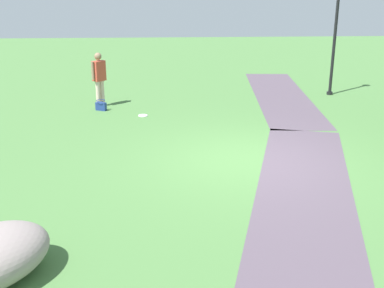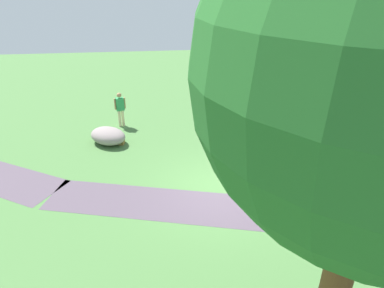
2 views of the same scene
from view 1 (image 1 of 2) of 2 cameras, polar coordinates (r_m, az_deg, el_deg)
name	(u,v)px [view 1 (image 1 of 2)]	position (r m, az deg, el deg)	size (l,w,h in m)	color
ground_plane	(248,160)	(10.44, 6.65, -1.88)	(48.00, 48.00, 0.00)	#48743C
footpath_segment_near	(281,96)	(16.51, 10.45, 5.64)	(8.11, 2.37, 0.01)	#524451
footpath_segment_mid	(304,194)	(8.95, 13.13, -5.82)	(8.17, 3.81, 0.01)	#524451
lamp_post	(336,23)	(16.73, 16.66, 13.51)	(0.28, 0.28, 3.84)	black
woman_with_handbag	(99,76)	(14.92, -10.92, 7.92)	(0.43, 0.42, 1.63)	beige
handbag_on_grass	(101,106)	(14.58, -10.70, 4.46)	(0.36, 0.36, 0.31)	navy
backpack_by_boulder	(16,245)	(7.21, -20.04, -11.12)	(0.32, 0.33, 0.40)	brown
frisbee_on_grass	(143,116)	(13.83, -5.82, 3.36)	(0.26, 0.26, 0.02)	white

